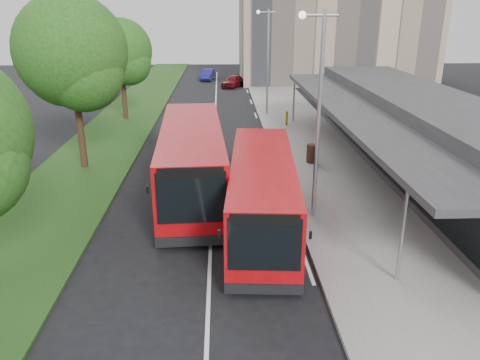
% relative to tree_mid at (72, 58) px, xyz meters
% --- Properties ---
extents(ground, '(120.00, 120.00, 0.00)m').
position_rel_tree_mid_xyz_m(ground, '(7.01, -9.05, -5.82)').
color(ground, black).
rests_on(ground, ground).
extents(pavement, '(5.00, 80.00, 0.15)m').
position_rel_tree_mid_xyz_m(pavement, '(13.01, 10.95, -5.74)').
color(pavement, slate).
rests_on(pavement, ground).
extents(grass_verge, '(5.00, 80.00, 0.10)m').
position_rel_tree_mid_xyz_m(grass_verge, '(0.01, 10.95, -5.77)').
color(grass_verge, '#1F4014').
rests_on(grass_verge, ground).
extents(lane_centre_line, '(0.12, 70.00, 0.01)m').
position_rel_tree_mid_xyz_m(lane_centre_line, '(7.01, 5.95, -5.81)').
color(lane_centre_line, silver).
rests_on(lane_centre_line, ground).
extents(kerb_dashes, '(0.12, 56.00, 0.01)m').
position_rel_tree_mid_xyz_m(kerb_dashes, '(10.31, 9.95, -5.81)').
color(kerb_dashes, silver).
rests_on(kerb_dashes, ground).
extents(office_block, '(22.00, 12.00, 18.00)m').
position_rel_tree_mid_xyz_m(office_block, '(21.01, 32.95, 3.18)').
color(office_block, tan).
rests_on(office_block, ground).
extents(station_building, '(7.70, 26.00, 4.00)m').
position_rel_tree_mid_xyz_m(station_building, '(17.87, -1.05, -3.77)').
color(station_building, '#2C2C2E').
rests_on(station_building, ground).
extents(tree_mid, '(5.60, 5.60, 9.00)m').
position_rel_tree_mid_xyz_m(tree_mid, '(0.00, 0.00, 0.00)').
color(tree_mid, black).
rests_on(tree_mid, ground).
extents(tree_far, '(4.74, 4.74, 7.62)m').
position_rel_tree_mid_xyz_m(tree_far, '(0.00, 12.00, -0.90)').
color(tree_far, black).
rests_on(tree_far, ground).
extents(lamp_post_near, '(1.44, 0.28, 8.00)m').
position_rel_tree_mid_xyz_m(lamp_post_near, '(11.13, -7.05, -1.10)').
color(lamp_post_near, '#999BA1').
rests_on(lamp_post_near, pavement).
extents(lamp_post_far, '(1.44, 0.28, 8.00)m').
position_rel_tree_mid_xyz_m(lamp_post_far, '(11.13, 12.95, -1.10)').
color(lamp_post_far, '#999BA1').
rests_on(lamp_post_far, pavement).
extents(bus_main, '(3.24, 10.10, 2.81)m').
position_rel_tree_mid_xyz_m(bus_main, '(9.02, -7.82, -4.37)').
color(bus_main, '#AD0915').
rests_on(bus_main, ground).
extents(bus_second, '(3.46, 11.43, 3.20)m').
position_rel_tree_mid_xyz_m(bus_second, '(6.12, -4.11, -4.18)').
color(bus_second, '#AD0915').
rests_on(bus_second, ground).
extents(litter_bin, '(0.74, 0.74, 1.01)m').
position_rel_tree_mid_xyz_m(litter_bin, '(12.44, -0.01, -5.16)').
color(litter_bin, '#3C2318').
rests_on(litter_bin, pavement).
extents(bollard, '(0.17, 0.17, 1.03)m').
position_rel_tree_mid_xyz_m(bollard, '(12.27, 8.84, -5.15)').
color(bollard, yellow).
rests_on(bollard, pavement).
extents(car_near, '(2.99, 4.16, 1.31)m').
position_rel_tree_mid_xyz_m(car_near, '(8.87, 27.81, -5.16)').
color(car_near, maroon).
rests_on(car_near, ground).
extents(car_far, '(1.92, 4.01, 1.27)m').
position_rel_tree_mid_xyz_m(car_far, '(5.91, 33.58, -5.18)').
color(car_far, navy).
rests_on(car_far, ground).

